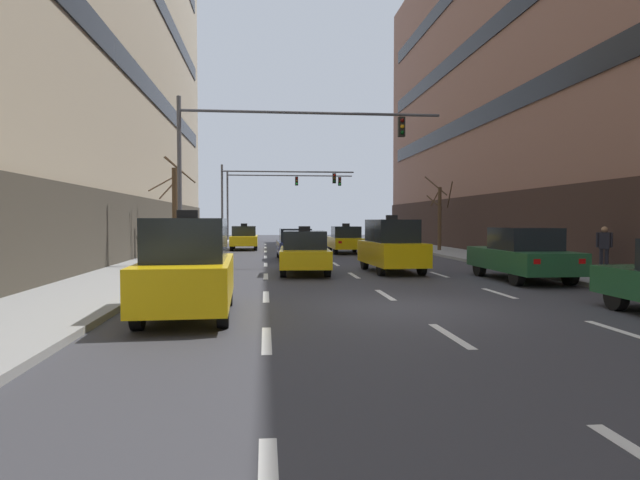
{
  "coord_description": "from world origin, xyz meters",
  "views": [
    {
      "loc": [
        -3.16,
        -11.76,
        1.98
      ],
      "look_at": [
        -0.66,
        12.43,
        1.08
      ],
      "focal_mm": 29.85,
      "sensor_mm": 36.0,
      "label": 1
    }
  ],
  "objects_px": {
    "car_driving_0": "(295,244)",
    "taxi_driving_3": "(304,253)",
    "taxi_driving_2": "(346,240)",
    "traffic_signal_2": "(273,189)",
    "car_parked_2": "(522,255)",
    "pedestrian_0": "(604,246)",
    "taxi_driving_1": "(244,238)",
    "taxi_driving_5": "(188,268)",
    "traffic_signal_0": "(262,148)",
    "street_tree_0": "(175,210)",
    "taxi_driving_4": "(392,246)",
    "traffic_signal_1": "(265,188)",
    "street_tree_1": "(440,215)"
  },
  "relations": [
    {
      "from": "traffic_signal_2",
      "to": "taxi_driving_2",
      "type": "bearing_deg",
      "value": -78.09
    },
    {
      "from": "taxi_driving_1",
      "to": "traffic_signal_0",
      "type": "xyz_separation_m",
      "value": [
        1.28,
        -13.52,
        4.22
      ]
    },
    {
      "from": "taxi_driving_1",
      "to": "traffic_signal_2",
      "type": "bearing_deg",
      "value": 81.64
    },
    {
      "from": "taxi_driving_3",
      "to": "taxi_driving_4",
      "type": "height_order",
      "value": "taxi_driving_4"
    },
    {
      "from": "car_driving_0",
      "to": "taxi_driving_3",
      "type": "distance_m",
      "value": 7.24
    },
    {
      "from": "car_parked_2",
      "to": "pedestrian_0",
      "type": "distance_m",
      "value": 3.71
    },
    {
      "from": "car_driving_0",
      "to": "traffic_signal_2",
      "type": "xyz_separation_m",
      "value": [
        -0.73,
        24.1,
        4.19
      ]
    },
    {
      "from": "street_tree_0",
      "to": "street_tree_1",
      "type": "distance_m",
      "value": 15.97
    },
    {
      "from": "taxi_driving_3",
      "to": "pedestrian_0",
      "type": "xyz_separation_m",
      "value": [
        10.51,
        -1.93,
        0.29
      ]
    },
    {
      "from": "taxi_driving_1",
      "to": "taxi_driving_3",
      "type": "bearing_deg",
      "value": -80.22
    },
    {
      "from": "taxi_driving_2",
      "to": "pedestrian_0",
      "type": "distance_m",
      "value": 15.75
    },
    {
      "from": "traffic_signal_1",
      "to": "street_tree_0",
      "type": "relative_size",
      "value": 2.26
    },
    {
      "from": "pedestrian_0",
      "to": "car_driving_0",
      "type": "bearing_deg",
      "value": 138.73
    },
    {
      "from": "taxi_driving_1",
      "to": "pedestrian_0",
      "type": "distance_m",
      "value": 22.77
    },
    {
      "from": "traffic_signal_1",
      "to": "taxi_driving_3",
      "type": "bearing_deg",
      "value": -86.65
    },
    {
      "from": "traffic_signal_0",
      "to": "traffic_signal_1",
      "type": "height_order",
      "value": "traffic_signal_0"
    },
    {
      "from": "car_driving_0",
      "to": "street_tree_0",
      "type": "relative_size",
      "value": 0.85
    },
    {
      "from": "car_driving_0",
      "to": "taxi_driving_5",
      "type": "distance_m",
      "value": 16.01
    },
    {
      "from": "taxi_driving_3",
      "to": "traffic_signal_2",
      "type": "relative_size",
      "value": 0.36
    },
    {
      "from": "car_driving_0",
      "to": "traffic_signal_0",
      "type": "height_order",
      "value": "traffic_signal_0"
    },
    {
      "from": "taxi_driving_3",
      "to": "pedestrian_0",
      "type": "height_order",
      "value": "same"
    },
    {
      "from": "taxi_driving_2",
      "to": "traffic_signal_1",
      "type": "height_order",
      "value": "traffic_signal_1"
    },
    {
      "from": "street_tree_1",
      "to": "car_driving_0",
      "type": "bearing_deg",
      "value": -151.3
    },
    {
      "from": "traffic_signal_2",
      "to": "taxi_driving_5",
      "type": "bearing_deg",
      "value": -93.38
    },
    {
      "from": "taxi_driving_5",
      "to": "traffic_signal_1",
      "type": "distance_m",
      "value": 33.69
    },
    {
      "from": "car_parked_2",
      "to": "traffic_signal_1",
      "type": "bearing_deg",
      "value": 106.75
    },
    {
      "from": "traffic_signal_0",
      "to": "pedestrian_0",
      "type": "relative_size",
      "value": 6.87
    },
    {
      "from": "taxi_driving_1",
      "to": "traffic_signal_1",
      "type": "height_order",
      "value": "traffic_signal_1"
    },
    {
      "from": "taxi_driving_1",
      "to": "car_parked_2",
      "type": "height_order",
      "value": "taxi_driving_1"
    },
    {
      "from": "taxi_driving_5",
      "to": "traffic_signal_1",
      "type": "bearing_deg",
      "value": 87.33
    },
    {
      "from": "taxi_driving_1",
      "to": "pedestrian_0",
      "type": "relative_size",
      "value": 2.63
    },
    {
      "from": "taxi_driving_5",
      "to": "taxi_driving_2",
      "type": "bearing_deg",
      "value": 72.71
    },
    {
      "from": "taxi_driving_3",
      "to": "taxi_driving_4",
      "type": "xyz_separation_m",
      "value": [
        3.35,
        0.25,
        0.22
      ]
    },
    {
      "from": "taxi_driving_5",
      "to": "traffic_signal_1",
      "type": "relative_size",
      "value": 0.38
    },
    {
      "from": "taxi_driving_5",
      "to": "traffic_signal_0",
      "type": "relative_size",
      "value": 0.38
    },
    {
      "from": "taxi_driving_5",
      "to": "street_tree_1",
      "type": "xyz_separation_m",
      "value": [
        12.29,
        20.76,
        1.29
      ]
    },
    {
      "from": "car_driving_0",
      "to": "taxi_driving_3",
      "type": "relative_size",
      "value": 0.97
    },
    {
      "from": "taxi_driving_2",
      "to": "taxi_driving_5",
      "type": "height_order",
      "value": "taxi_driving_5"
    },
    {
      "from": "traffic_signal_2",
      "to": "taxi_driving_3",
      "type": "bearing_deg",
      "value": -88.78
    },
    {
      "from": "taxi_driving_4",
      "to": "traffic_signal_0",
      "type": "xyz_separation_m",
      "value": [
        -4.92,
        2.75,
        4.01
      ]
    },
    {
      "from": "taxi_driving_2",
      "to": "traffic_signal_2",
      "type": "xyz_separation_m",
      "value": [
        -4.05,
        19.23,
        4.16
      ]
    },
    {
      "from": "street_tree_0",
      "to": "taxi_driving_4",
      "type": "bearing_deg",
      "value": -36.96
    },
    {
      "from": "taxi_driving_3",
      "to": "car_parked_2",
      "type": "distance_m",
      "value": 7.56
    },
    {
      "from": "taxi_driving_2",
      "to": "taxi_driving_3",
      "type": "xyz_separation_m",
      "value": [
        -3.39,
        -12.12,
        -0.01
      ]
    },
    {
      "from": "taxi_driving_5",
      "to": "street_tree_1",
      "type": "bearing_deg",
      "value": 59.36
    },
    {
      "from": "taxi_driving_1",
      "to": "car_parked_2",
      "type": "distance_m",
      "value": 21.81
    },
    {
      "from": "traffic_signal_1",
      "to": "taxi_driving_4",
      "type": "bearing_deg",
      "value": -78.98
    },
    {
      "from": "taxi_driving_4",
      "to": "street_tree_0",
      "type": "xyz_separation_m",
      "value": [
        -9.21,
        6.93,
        1.51
      ]
    },
    {
      "from": "taxi_driving_2",
      "to": "street_tree_0",
      "type": "distance_m",
      "value": 10.62
    },
    {
      "from": "taxi_driving_5",
      "to": "street_tree_0",
      "type": "relative_size",
      "value": 0.86
    }
  ]
}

